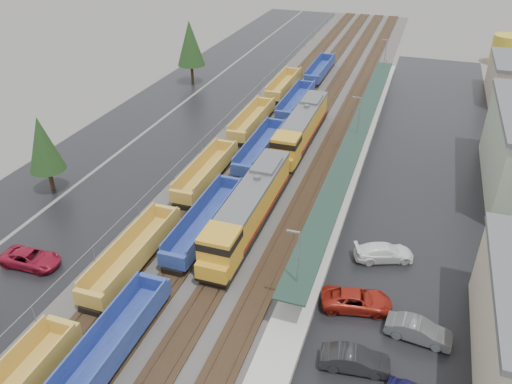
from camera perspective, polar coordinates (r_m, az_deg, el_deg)
ballast_strip at (r=77.01m, az=5.34°, el=8.37°), size 20.00×160.00×0.08m
trackbed at (r=76.97m, az=5.34°, el=8.45°), size 14.60×160.00×0.22m
west_parking_lot at (r=81.49m, az=-5.08°, el=9.65°), size 10.00×160.00×0.02m
west_road at (r=85.81m, az=-11.33°, el=10.28°), size 9.00×160.00×0.02m
east_commuter_lot at (r=66.28m, az=19.28°, el=2.77°), size 16.00×100.00×0.02m
station_platform at (r=66.24m, az=11.24°, el=4.67°), size 3.00×80.00×8.00m
chainlink_fence at (r=77.61m, az=-1.81°, el=9.92°), size 0.08×160.04×2.02m
tree_west_near at (r=59.62m, az=-23.20°, el=5.05°), size 3.96×3.96×9.00m
tree_west_far at (r=91.24m, az=-7.53°, el=16.52°), size 4.84×4.84×11.00m
locomotive_lead at (r=49.43m, az=-0.90°, el=-2.01°), size 3.13×20.63×4.67m
locomotive_trail at (r=67.27m, az=5.14°, el=7.22°), size 3.13×20.63×4.67m
well_string_yellow at (r=52.69m, az=-9.25°, el=-1.83°), size 2.75×96.53×2.44m
well_string_blue at (r=57.22m, az=-2.19°, el=1.41°), size 2.73×103.78×2.42m
storage_tank at (r=113.96m, az=26.69°, el=14.29°), size 5.77×5.77×5.77m
parked_car_west_c at (r=50.27m, az=-24.36°, el=-6.94°), size 2.79×5.63×1.54m
parked_car_east_a at (r=38.10m, az=11.26°, el=-18.32°), size 2.37×5.16×1.64m
parked_car_east_b at (r=42.50m, az=11.42°, el=-12.03°), size 3.78×6.17×1.60m
parked_car_east_c at (r=48.03m, az=14.42°, el=-6.70°), size 4.06×5.90×1.59m
parked_car_east_e at (r=41.20m, az=18.10°, el=-14.84°), size 2.20×5.11×1.64m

